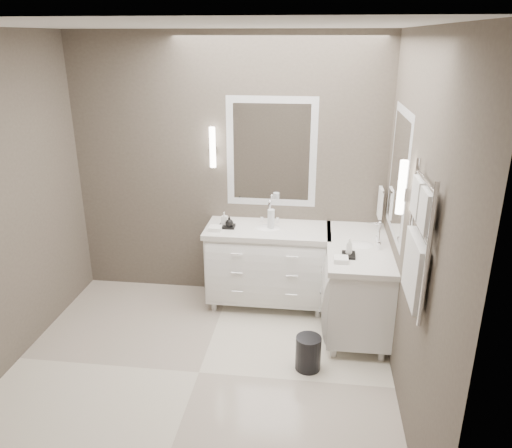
# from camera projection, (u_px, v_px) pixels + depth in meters

# --- Properties ---
(floor) EXTENTS (3.20, 3.00, 0.01)m
(floor) POSITION_uv_depth(u_px,v_px,m) (199.00, 373.00, 4.17)
(floor) COLOR silver
(floor) RESTS_ON ground
(ceiling) EXTENTS (3.20, 3.00, 0.01)m
(ceiling) POSITION_uv_depth(u_px,v_px,m) (182.00, 24.00, 3.21)
(ceiling) COLOR white
(ceiling) RESTS_ON wall_back
(wall_back) EXTENTS (3.20, 0.01, 2.70)m
(wall_back) POSITION_uv_depth(u_px,v_px,m) (227.00, 170.00, 5.09)
(wall_back) COLOR #544C43
(wall_back) RESTS_ON floor
(wall_front) EXTENTS (3.20, 0.01, 2.70)m
(wall_front) POSITION_uv_depth(u_px,v_px,m) (112.00, 334.00, 2.29)
(wall_front) COLOR #544C43
(wall_front) RESTS_ON floor
(wall_right) EXTENTS (0.01, 3.00, 2.70)m
(wall_right) POSITION_uv_depth(u_px,v_px,m) (414.00, 231.00, 3.50)
(wall_right) COLOR #544C43
(wall_right) RESTS_ON floor
(vanity_back) EXTENTS (1.24, 0.59, 0.97)m
(vanity_back) POSITION_uv_depth(u_px,v_px,m) (268.00, 261.00, 5.08)
(vanity_back) COLOR white
(vanity_back) RESTS_ON floor
(vanity_right) EXTENTS (0.59, 1.24, 0.97)m
(vanity_right) POSITION_uv_depth(u_px,v_px,m) (357.00, 280.00, 4.68)
(vanity_right) COLOR white
(vanity_right) RESTS_ON floor
(mirror_back) EXTENTS (0.90, 0.02, 1.10)m
(mirror_back) POSITION_uv_depth(u_px,v_px,m) (271.00, 153.00, 4.95)
(mirror_back) COLOR white
(mirror_back) RESTS_ON wall_back
(mirror_right) EXTENTS (0.02, 0.90, 1.10)m
(mirror_right) POSITION_uv_depth(u_px,v_px,m) (399.00, 174.00, 4.18)
(mirror_right) COLOR white
(mirror_right) RESTS_ON wall_right
(sconce_back) EXTENTS (0.06, 0.06, 0.40)m
(sconce_back) POSITION_uv_depth(u_px,v_px,m) (213.00, 148.00, 4.94)
(sconce_back) COLOR white
(sconce_back) RESTS_ON wall_back
(sconce_right) EXTENTS (0.06, 0.06, 0.40)m
(sconce_right) POSITION_uv_depth(u_px,v_px,m) (402.00, 188.00, 3.63)
(sconce_right) COLOR white
(sconce_right) RESTS_ON wall_right
(towel_bar_corner) EXTENTS (0.03, 0.22, 0.30)m
(towel_bar_corner) POSITION_uv_depth(u_px,v_px,m) (380.00, 202.00, 4.86)
(towel_bar_corner) COLOR white
(towel_bar_corner) RESTS_ON wall_right
(towel_ladder) EXTENTS (0.06, 0.58, 0.90)m
(towel_ladder) POSITION_uv_depth(u_px,v_px,m) (417.00, 247.00, 3.12)
(towel_ladder) COLOR white
(towel_ladder) RESTS_ON wall_right
(waste_bin) EXTENTS (0.27, 0.27, 0.30)m
(waste_bin) POSITION_uv_depth(u_px,v_px,m) (308.00, 353.00, 4.17)
(waste_bin) COLOR black
(waste_bin) RESTS_ON floor
(amenity_tray_back) EXTENTS (0.16, 0.12, 0.02)m
(amenity_tray_back) POSITION_uv_depth(u_px,v_px,m) (227.00, 226.00, 4.95)
(amenity_tray_back) COLOR black
(amenity_tray_back) RESTS_ON vanity_back
(amenity_tray_right) EXTENTS (0.12, 0.15, 0.02)m
(amenity_tray_right) POSITION_uv_depth(u_px,v_px,m) (349.00, 255.00, 4.31)
(amenity_tray_right) COLOR black
(amenity_tray_right) RESTS_ON vanity_right
(water_bottle) EXTENTS (0.09, 0.09, 0.20)m
(water_bottle) POSITION_uv_depth(u_px,v_px,m) (271.00, 219.00, 4.89)
(water_bottle) COLOR silver
(water_bottle) RESTS_ON vanity_back
(soap_bottle_a) EXTENTS (0.06, 0.06, 0.13)m
(soap_bottle_a) POSITION_uv_depth(u_px,v_px,m) (224.00, 218.00, 4.95)
(soap_bottle_a) COLOR white
(soap_bottle_a) RESTS_ON amenity_tray_back
(soap_bottle_b) EXTENTS (0.08, 0.08, 0.10)m
(soap_bottle_b) POSITION_uv_depth(u_px,v_px,m) (229.00, 222.00, 4.90)
(soap_bottle_b) COLOR black
(soap_bottle_b) RESTS_ON amenity_tray_back
(soap_bottle_c) EXTENTS (0.07, 0.07, 0.15)m
(soap_bottle_c) POSITION_uv_depth(u_px,v_px,m) (349.00, 246.00, 4.28)
(soap_bottle_c) COLOR white
(soap_bottle_c) RESTS_ON amenity_tray_right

